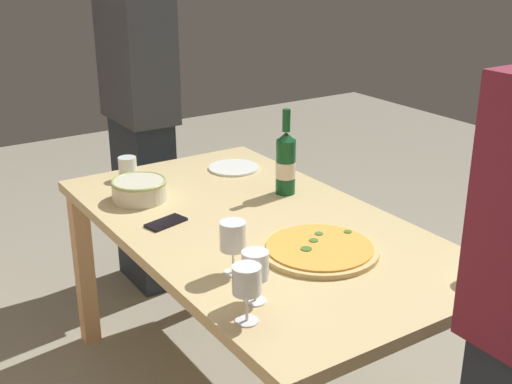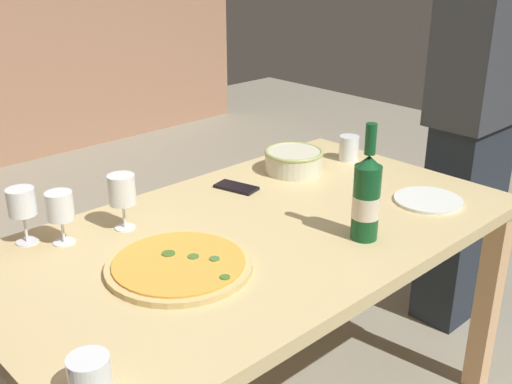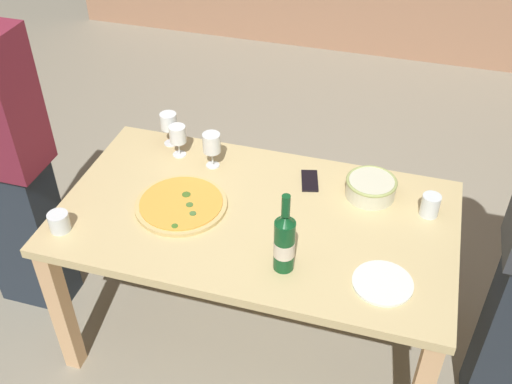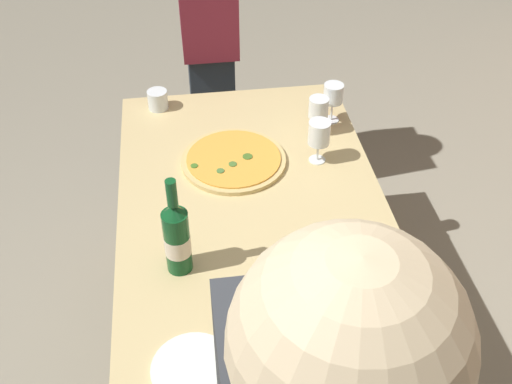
{
  "view_description": "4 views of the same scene",
  "coord_description": "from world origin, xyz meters",
  "px_view_note": "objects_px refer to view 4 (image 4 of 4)",
  "views": [
    {
      "loc": [
        -1.79,
        1.17,
        1.68
      ],
      "look_at": [
        0.0,
        0.0,
        0.86
      ],
      "focal_mm": 46.59,
      "sensor_mm": 36.0,
      "label": 1
    },
    {
      "loc": [
        -1.13,
        -1.19,
        1.54
      ],
      "look_at": [
        0.0,
        0.0,
        0.86
      ],
      "focal_mm": 43.6,
      "sensor_mm": 36.0,
      "label": 2
    },
    {
      "loc": [
        0.52,
        -1.77,
        2.35
      ],
      "look_at": [
        0.0,
        0.0,
        0.86
      ],
      "focal_mm": 42.31,
      "sensor_mm": 36.0,
      "label": 3
    },
    {
      "loc": [
        1.45,
        -0.2,
        2.12
      ],
      "look_at": [
        0.0,
        0.0,
        0.86
      ],
      "focal_mm": 43.21,
      "sensor_mm": 36.0,
      "label": 4
    }
  ],
  "objects_px": {
    "dining_table": "(256,239)",
    "cup_amber": "(373,383)",
    "wine_glass_far_left": "(333,95)",
    "wine_glass_near_pizza": "(318,109)",
    "wine_glass_by_bottle": "(319,134)",
    "cup_ceramic": "(158,100)",
    "cell_phone": "(349,245)",
    "person_host": "(208,36)",
    "wine_bottle": "(177,237)",
    "serving_bowl": "(368,303)",
    "side_plate": "(193,368)",
    "pizza": "(234,160)"
  },
  "relations": [
    {
      "from": "wine_bottle",
      "to": "wine_glass_near_pizza",
      "type": "height_order",
      "value": "wine_bottle"
    },
    {
      "from": "wine_glass_by_bottle",
      "to": "side_plate",
      "type": "relative_size",
      "value": 0.76
    },
    {
      "from": "dining_table",
      "to": "wine_glass_by_bottle",
      "type": "distance_m",
      "value": 0.44
    },
    {
      "from": "wine_glass_by_bottle",
      "to": "side_plate",
      "type": "xyz_separation_m",
      "value": [
        0.82,
        -0.5,
        -0.11
      ]
    },
    {
      "from": "serving_bowl",
      "to": "cell_phone",
      "type": "xyz_separation_m",
      "value": [
        -0.26,
        0.02,
        -0.04
      ]
    },
    {
      "from": "wine_bottle",
      "to": "cup_ceramic",
      "type": "xyz_separation_m",
      "value": [
        -0.89,
        -0.05,
        -0.09
      ]
    },
    {
      "from": "dining_table",
      "to": "pizza",
      "type": "height_order",
      "value": "pizza"
    },
    {
      "from": "cup_ceramic",
      "to": "serving_bowl",
      "type": "bearing_deg",
      "value": 26.0
    },
    {
      "from": "wine_bottle",
      "to": "wine_glass_by_bottle",
      "type": "height_order",
      "value": "wine_bottle"
    },
    {
      "from": "cup_amber",
      "to": "person_host",
      "type": "xyz_separation_m",
      "value": [
        -1.79,
        -0.26,
        0.05
      ]
    },
    {
      "from": "side_plate",
      "to": "pizza",
      "type": "bearing_deg",
      "value": 166.77
    },
    {
      "from": "serving_bowl",
      "to": "cell_phone",
      "type": "distance_m",
      "value": 0.27
    },
    {
      "from": "side_plate",
      "to": "wine_glass_near_pizza",
      "type": "bearing_deg",
      "value": 151.51
    },
    {
      "from": "wine_glass_by_bottle",
      "to": "cup_amber",
      "type": "height_order",
      "value": "wine_glass_by_bottle"
    },
    {
      "from": "serving_bowl",
      "to": "wine_glass_near_pizza",
      "type": "distance_m",
      "value": 0.88
    },
    {
      "from": "wine_glass_far_left",
      "to": "person_host",
      "type": "bearing_deg",
      "value": -143.91
    },
    {
      "from": "serving_bowl",
      "to": "cell_phone",
      "type": "bearing_deg",
      "value": 175.95
    },
    {
      "from": "serving_bowl",
      "to": "wine_glass_by_bottle",
      "type": "xyz_separation_m",
      "value": [
        -0.7,
        0.01,
        0.07
      ]
    },
    {
      "from": "dining_table",
      "to": "cup_amber",
      "type": "height_order",
      "value": "cup_amber"
    },
    {
      "from": "wine_bottle",
      "to": "cell_phone",
      "type": "bearing_deg",
      "value": 91.74
    },
    {
      "from": "wine_glass_near_pizza",
      "to": "wine_glass_by_bottle",
      "type": "xyz_separation_m",
      "value": [
        0.17,
        -0.04,
        0.01
      ]
    },
    {
      "from": "pizza",
      "to": "person_host",
      "type": "xyz_separation_m",
      "value": [
        -0.82,
        -0.02,
        0.09
      ]
    },
    {
      "from": "wine_glass_by_bottle",
      "to": "cup_ceramic",
      "type": "height_order",
      "value": "wine_glass_by_bottle"
    },
    {
      "from": "wine_glass_near_pizza",
      "to": "cup_amber",
      "type": "xyz_separation_m",
      "value": [
        1.12,
        -0.11,
        -0.06
      ]
    },
    {
      "from": "wine_bottle",
      "to": "wine_glass_far_left",
      "type": "relative_size",
      "value": 2.09
    },
    {
      "from": "pizza",
      "to": "serving_bowl",
      "type": "bearing_deg",
      "value": 21.59
    },
    {
      "from": "serving_bowl",
      "to": "pizza",
      "type": "bearing_deg",
      "value": -158.41
    },
    {
      "from": "wine_glass_near_pizza",
      "to": "cell_phone",
      "type": "bearing_deg",
      "value": -2.8
    },
    {
      "from": "cup_amber",
      "to": "wine_glass_near_pizza",
      "type": "bearing_deg",
      "value": 174.64
    },
    {
      "from": "wine_bottle",
      "to": "pizza",
      "type": "bearing_deg",
      "value": 156.11
    },
    {
      "from": "cup_ceramic",
      "to": "side_plate",
      "type": "bearing_deg",
      "value": 2.95
    },
    {
      "from": "person_host",
      "to": "cell_phone",
      "type": "bearing_deg",
      "value": 11.31
    },
    {
      "from": "dining_table",
      "to": "cell_phone",
      "type": "xyz_separation_m",
      "value": [
        0.16,
        0.27,
        0.1
      ]
    },
    {
      "from": "dining_table",
      "to": "cup_amber",
      "type": "distance_m",
      "value": 0.71
    },
    {
      "from": "wine_bottle",
      "to": "dining_table",
      "type": "bearing_deg",
      "value": 125.11
    },
    {
      "from": "serving_bowl",
      "to": "wine_glass_far_left",
      "type": "xyz_separation_m",
      "value": [
        -0.95,
        0.12,
        0.07
      ]
    },
    {
      "from": "wine_glass_far_left",
      "to": "wine_glass_near_pizza",
      "type": "bearing_deg",
      "value": -45.02
    },
    {
      "from": "cup_ceramic",
      "to": "cell_phone",
      "type": "xyz_separation_m",
      "value": [
        0.87,
        0.57,
        -0.03
      ]
    },
    {
      "from": "side_plate",
      "to": "person_host",
      "type": "distance_m",
      "value": 1.67
    },
    {
      "from": "cell_phone",
      "to": "person_host",
      "type": "distance_m",
      "value": 1.33
    },
    {
      "from": "dining_table",
      "to": "side_plate",
      "type": "height_order",
      "value": "side_plate"
    },
    {
      "from": "cell_phone",
      "to": "person_host",
      "type": "height_order",
      "value": "person_host"
    },
    {
      "from": "wine_glass_near_pizza",
      "to": "side_plate",
      "type": "xyz_separation_m",
      "value": [
        0.99,
        -0.54,
        -0.1
      ]
    },
    {
      "from": "serving_bowl",
      "to": "wine_bottle",
      "type": "relative_size",
      "value": 0.63
    },
    {
      "from": "wine_bottle",
      "to": "cup_amber",
      "type": "bearing_deg",
      "value": 42.48
    },
    {
      "from": "serving_bowl",
      "to": "side_plate",
      "type": "xyz_separation_m",
      "value": [
        0.11,
        -0.49,
        -0.04
      ]
    },
    {
      "from": "wine_bottle",
      "to": "wine_glass_far_left",
      "type": "xyz_separation_m",
      "value": [
        -0.71,
        0.63,
        -0.01
      ]
    },
    {
      "from": "wine_bottle",
      "to": "serving_bowl",
      "type": "bearing_deg",
      "value": 64.07
    },
    {
      "from": "wine_bottle",
      "to": "person_host",
      "type": "relative_size",
      "value": 0.2
    },
    {
      "from": "wine_glass_by_bottle",
      "to": "cup_ceramic",
      "type": "xyz_separation_m",
      "value": [
        -0.43,
        -0.57,
        -0.08
      ]
    }
  ]
}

